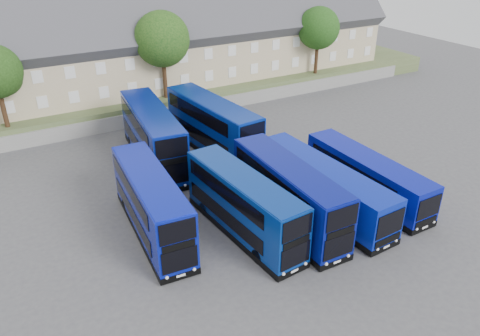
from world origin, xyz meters
The scene contains 14 objects.
ground centered at (0.00, 0.00, 0.00)m, with size 120.00×120.00×0.00m, color #45454A.
retaining_wall centered at (0.00, 24.00, 0.75)m, with size 70.00×0.40×1.50m, color slate.
earth_bank centered at (0.00, 34.00, 1.00)m, with size 80.00×20.00×2.00m, color #4C5A32.
terrace_row centered at (3.00, 30.00, 6.60)m, with size 60.00×10.40×11.20m.
dd_front_left centered at (-7.16, 4.90, 2.15)m, with size 3.25×11.17×4.38m.
dd_front_mid centered at (-1.85, 1.85, 2.12)m, with size 3.32×11.01×4.31m.
dd_front_right centered at (1.46, 1.46, 2.20)m, with size 2.85×11.34×4.48m.
dd_rear_left centered at (-3.30, 15.14, 2.41)m, with size 4.06×12.53×4.90m.
dd_rear_right centered at (2.27, 14.64, 2.37)m, with size 3.99×12.33×4.82m.
coach_east_a centered at (4.76, 1.84, 1.72)m, with size 3.33×12.91×3.50m.
coach_east_b centered at (8.93, 1.63, 1.58)m, with size 2.56×11.79×3.22m.
tree_mid centered at (2.15, 25.60, 8.07)m, with size 5.76×5.76×9.18m.
tree_east centered at (22.15, 25.10, 7.39)m, with size 5.12×5.12×8.16m.
tree_far centered at (28.15, 32.10, 7.73)m, with size 5.44×5.44×8.67m.
Camera 1 is at (-15.10, -20.99, 18.78)m, focal length 35.00 mm.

